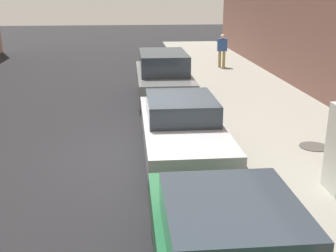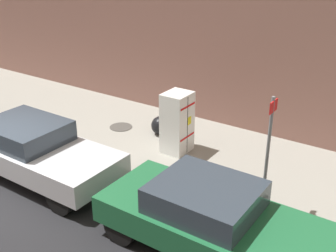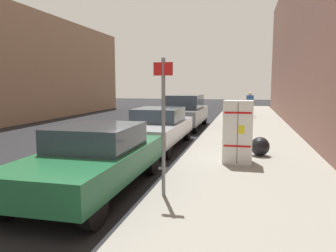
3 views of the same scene
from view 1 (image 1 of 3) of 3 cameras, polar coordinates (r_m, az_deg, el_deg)
ground_plane at (r=10.30m, az=-3.13°, el=-3.97°), size 80.00×80.00×0.00m
sidewalk_slab at (r=11.21m, az=18.79°, el=-2.64°), size 4.01×44.00×0.17m
manhole_cover at (r=10.95m, az=19.14°, el=-2.65°), size 0.70×0.70×0.02m
pedestrian_walking_far at (r=21.23m, az=7.35°, el=10.39°), size 0.47×0.22×1.62m
parked_suv_gray at (r=15.28m, az=-0.67°, el=6.83°), size 1.86×4.88×1.74m
parked_sedan_silver at (r=9.99m, az=1.87°, el=-0.08°), size 1.82×4.77×1.42m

